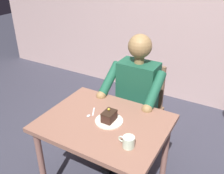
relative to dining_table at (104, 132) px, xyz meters
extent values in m
cube|color=#895C4A|center=(0.00, 0.00, 0.08)|extent=(0.94, 0.74, 0.04)
cylinder|color=#8C5E53|center=(0.41, 0.31, -0.28)|extent=(0.05, 0.05, 0.72)
cylinder|color=#8C5E53|center=(-0.41, -0.31, -0.28)|extent=(0.05, 0.05, 0.72)
cylinder|color=#8C5E53|center=(0.41, -0.31, -0.28)|extent=(0.05, 0.05, 0.72)
cube|color=brown|center=(0.00, -0.63, -0.19)|extent=(0.42, 0.42, 0.04)
cube|color=brown|center=(0.00, -0.82, 0.05)|extent=(0.38, 0.04, 0.45)
cylinder|color=brown|center=(-0.18, -0.45, -0.42)|extent=(0.04, 0.04, 0.45)
cylinder|color=brown|center=(0.18, -0.45, -0.42)|extent=(0.04, 0.04, 0.45)
cylinder|color=brown|center=(-0.18, -0.81, -0.42)|extent=(0.04, 0.04, 0.45)
cylinder|color=brown|center=(0.18, -0.81, -0.42)|extent=(0.04, 0.04, 0.45)
cube|color=#1A5039|center=(0.00, -0.61, 0.09)|extent=(0.36, 0.22, 0.53)
sphere|color=olive|center=(0.00, -0.61, 0.52)|extent=(0.21, 0.21, 0.21)
cylinder|color=olive|center=(0.00, -0.61, 0.39)|extent=(0.09, 0.09, 0.06)
cylinder|color=#1A5039|center=(-0.22, -0.47, 0.21)|extent=(0.08, 0.33, 0.26)
sphere|color=olive|center=(-0.22, -0.31, 0.10)|extent=(0.09, 0.09, 0.09)
cylinder|color=#1A5039|center=(0.22, -0.47, 0.21)|extent=(0.08, 0.33, 0.26)
sphere|color=olive|center=(0.22, -0.31, 0.10)|extent=(0.09, 0.09, 0.09)
cylinder|color=#372E32|center=(-0.09, -0.49, -0.19)|extent=(0.13, 0.38, 0.14)
cylinder|color=#372E32|center=(0.09, -0.49, -0.19)|extent=(0.13, 0.38, 0.14)
cylinder|color=#372E32|center=(-0.09, -0.31, -0.43)|extent=(0.11, 0.11, 0.43)
cube|color=black|center=(-0.09, -0.25, -0.62)|extent=(0.09, 0.22, 0.05)
cylinder|color=#372E32|center=(0.09, -0.31, -0.43)|extent=(0.11, 0.11, 0.43)
cube|color=black|center=(0.09, -0.25, -0.62)|extent=(0.09, 0.22, 0.05)
cylinder|color=silver|center=(-0.03, -0.02, 0.10)|extent=(0.21, 0.21, 0.01)
cube|color=#361E17|center=(-0.03, -0.02, 0.14)|extent=(0.08, 0.11, 0.07)
cube|color=black|center=(-0.03, -0.02, 0.18)|extent=(0.08, 0.12, 0.01)
sphere|color=gold|center=(-0.02, -0.03, 0.19)|extent=(0.02, 0.02, 0.02)
cylinder|color=silver|center=(-0.29, 0.16, 0.14)|extent=(0.08, 0.08, 0.08)
torus|color=silver|center=(-0.23, 0.16, 0.14)|extent=(0.05, 0.01, 0.05)
cylinder|color=black|center=(-0.29, 0.16, 0.17)|extent=(0.07, 0.07, 0.01)
cube|color=silver|center=(0.14, -0.06, 0.10)|extent=(0.06, 0.10, 0.01)
ellipsoid|color=silver|center=(0.14, 0.01, 0.10)|extent=(0.03, 0.04, 0.01)
camera|label=1|loc=(-0.82, 1.31, 1.21)|focal=39.81mm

